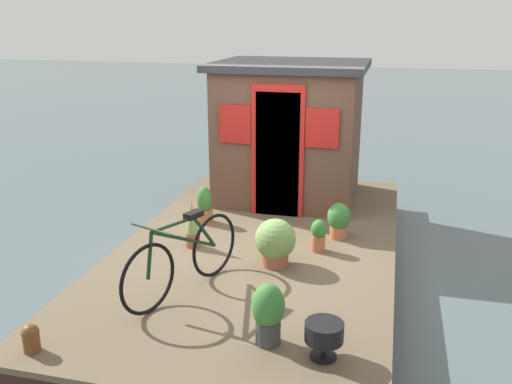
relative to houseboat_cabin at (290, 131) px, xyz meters
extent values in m
plane|color=#4C5B60|center=(-1.86, 0.00, -1.44)|extent=(60.00, 60.00, 0.00)
cube|color=brown|center=(-1.86, 0.00, -1.05)|extent=(5.95, 3.24, 0.06)
cube|color=#381E19|center=(-1.86, 0.00, -1.26)|extent=(5.83, 3.17, 0.36)
cube|color=brown|center=(0.01, 0.00, -0.06)|extent=(1.74, 1.96, 1.92)
cube|color=#28282B|center=(0.01, 0.00, 0.95)|extent=(1.94, 2.16, 0.10)
cube|color=#144733|center=(-0.88, 0.00, -0.17)|extent=(0.04, 0.60, 1.70)
cube|color=red|center=(-0.88, 0.00, -0.12)|extent=(0.03, 0.72, 1.80)
cube|color=red|center=(-0.88, -0.59, 0.23)|extent=(0.03, 0.44, 0.52)
cube|color=red|center=(-0.88, 0.59, 0.23)|extent=(0.03, 0.44, 0.52)
torus|color=black|center=(-3.76, 0.59, -0.68)|extent=(0.65, 0.28, 0.68)
torus|color=black|center=(-2.86, 0.25, -0.68)|extent=(0.65, 0.28, 0.68)
cylinder|color=black|center=(-3.28, 0.41, -0.46)|extent=(0.85, 0.35, 0.47)
cylinder|color=black|center=(-3.42, 0.46, -0.26)|extent=(0.55, 0.24, 0.06)
cylinder|color=black|center=(-3.01, 0.31, -0.48)|extent=(0.33, 0.15, 0.43)
cylinder|color=black|center=(-3.72, 0.58, -0.46)|extent=(0.12, 0.07, 0.44)
cube|color=black|center=(-3.15, 0.36, -0.25)|extent=(0.22, 0.16, 0.06)
cylinder|color=black|center=(-3.69, 0.57, -0.21)|extent=(0.20, 0.48, 0.02)
cylinder|color=#38383D|center=(-3.99, -0.59, -0.91)|extent=(0.21, 0.21, 0.21)
ellipsoid|color=#387533|center=(-3.99, -0.59, -0.67)|extent=(0.28, 0.28, 0.39)
cylinder|color=#935138|center=(-2.47, -0.32, -0.94)|extent=(0.30, 0.30, 0.15)
sphere|color=#70934C|center=(-2.47, -0.32, -0.71)|extent=(0.45, 0.45, 0.45)
cylinder|color=#935138|center=(-2.20, 0.75, -0.93)|extent=(0.18, 0.18, 0.18)
cone|color=#70934C|center=(-2.20, 0.75, -0.65)|extent=(0.16, 0.16, 0.38)
cylinder|color=#B2603D|center=(-1.50, -0.92, -0.94)|extent=(0.22, 0.22, 0.16)
ellipsoid|color=#387533|center=(-1.50, -0.92, -0.74)|extent=(0.29, 0.29, 0.35)
cylinder|color=#B2603D|center=(-1.39, 0.88, -0.93)|extent=(0.21, 0.21, 0.18)
ellipsoid|color=#387533|center=(-1.39, 0.88, -0.71)|extent=(0.20, 0.20, 0.38)
cylinder|color=#B2603D|center=(-1.96, -0.73, -0.92)|extent=(0.16, 0.16, 0.19)
ellipsoid|color=#387533|center=(-1.96, -0.73, -0.75)|extent=(0.18, 0.18, 0.23)
cylinder|color=black|center=(-4.08, -1.07, -0.78)|extent=(0.32, 0.32, 0.16)
cylinder|color=black|center=(-4.08, -1.07, -0.94)|extent=(0.04, 0.04, 0.16)
cylinder|color=black|center=(-4.08, -1.07, -1.01)|extent=(0.22, 0.22, 0.02)
cylinder|color=brown|center=(-4.58, 1.27, -0.93)|extent=(0.14, 0.14, 0.17)
sphere|color=brown|center=(-4.58, 1.27, -0.85)|extent=(0.15, 0.15, 0.15)
camera|label=1|loc=(-7.95, -1.48, 1.62)|focal=38.74mm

